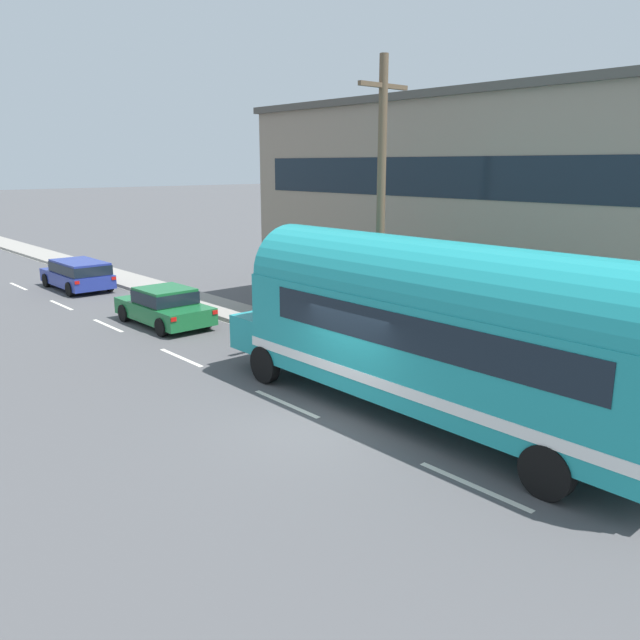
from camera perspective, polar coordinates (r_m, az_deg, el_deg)
The scene contains 8 objects.
ground_plane at distance 14.55m, azimuth 0.96°, elevation -9.22°, with size 300.00×300.00×0.00m, color #4C4C4F.
lane_markings at distance 25.97m, azimuth -14.10°, elevation 0.70°, with size 3.63×80.00×0.01m.
sidewalk_slab at distance 24.70m, azimuth -7.03°, elevation 0.52°, with size 1.98×90.00×0.15m, color gray.
roadside_building at distance 24.90m, azimuth 19.22°, elevation 8.95°, with size 12.41×18.33×7.84m.
utility_pole at distance 17.95m, azimuth 5.44°, elevation 9.68°, with size 1.80×0.24×8.50m.
painted_bus at distance 13.90m, azimuth 11.39°, elevation -0.58°, with size 2.60×12.69×4.12m.
car_lead at distance 23.72m, azimuth -13.72°, elevation 1.29°, with size 2.01×4.28×1.37m.
car_second at distance 31.64m, azimuth -20.78°, elevation 3.96°, with size 2.02×4.42×1.37m.
Camera 1 is at (-9.06, -9.88, 5.67)m, focal length 35.82 mm.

